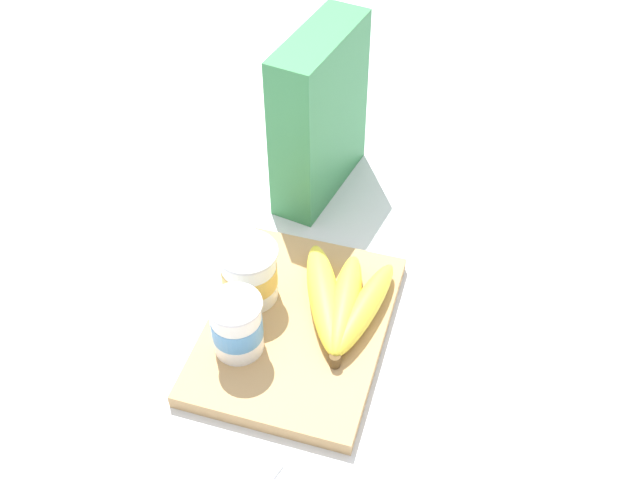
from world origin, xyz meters
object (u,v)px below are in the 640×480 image
Objects in this scene: cereal_box at (320,115)px; banana_bunch at (343,303)px; cutting_board at (297,327)px; yogurt_cup_front at (237,326)px; yogurt_cup_back at (249,273)px.

banana_bunch is (-0.26, -0.11, -0.09)m from cereal_box.
yogurt_cup_front is at bearing 134.65° from cutting_board.
yogurt_cup_front is 0.44× the size of banana_bunch.
yogurt_cup_back is at bearing 10.44° from yogurt_cup_front.
yogurt_cup_back reaches higher than cutting_board.
banana_bunch is (0.09, -0.11, -0.02)m from yogurt_cup_front.
yogurt_cup_back is at bearing 92.92° from banana_bunch.
cutting_board is at bearing -159.02° from cereal_box.
cutting_board is 1.15× the size of cereal_box.
cereal_box is 3.14× the size of yogurt_cup_front.
yogurt_cup_back is (0.03, 0.07, 0.05)m from cutting_board.
cereal_box is at bearing -3.18° from yogurt_cup_back.
cereal_box reaches higher than cutting_board.
yogurt_cup_back is 0.13m from banana_bunch.
cereal_box reaches higher than banana_bunch.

